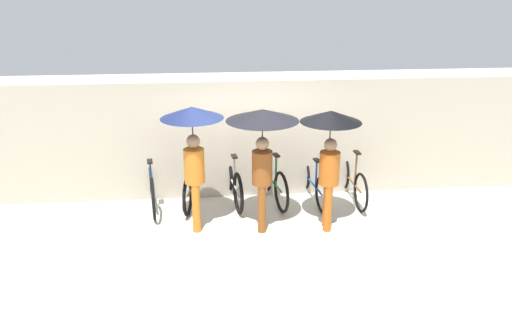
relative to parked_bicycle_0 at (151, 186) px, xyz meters
The scene contains 11 objects.
ground_plane 2.33m from the parked_bicycle_0, 38.24° to the right, with size 30.00×30.00×0.00m, color beige.
back_wall 1.96m from the parked_bicycle_0, 10.54° to the left, with size 11.61×0.12×2.15m.
parked_bicycle_0 is the anchor object (origin of this frame).
parked_bicycle_1 0.73m from the parked_bicycle_0, ahead, with size 0.45×1.67×1.07m.
parked_bicycle_2 1.44m from the parked_bicycle_0, ahead, with size 0.44×1.69×1.02m.
parked_bicycle_3 2.16m from the parked_bicycle_0, ahead, with size 0.48×1.68×1.04m.
parked_bicycle_4 2.89m from the parked_bicycle_0, ahead, with size 0.44×1.70×1.11m.
parked_bicycle_5 3.61m from the parked_bicycle_0, ahead, with size 0.44×1.74×1.07m.
pedestrian_leading 1.67m from the parked_bicycle_0, 47.45° to the right, with size 0.98×0.98×1.99m.
pedestrian_center 2.43m from the parked_bicycle_0, 27.72° to the right, with size 1.13×1.13×1.96m.
pedestrian_trailing 3.29m from the parked_bicycle_0, 19.80° to the right, with size 0.96×0.96×1.93m.
Camera 1 is at (-0.74, -6.84, 3.80)m, focal length 35.00 mm.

